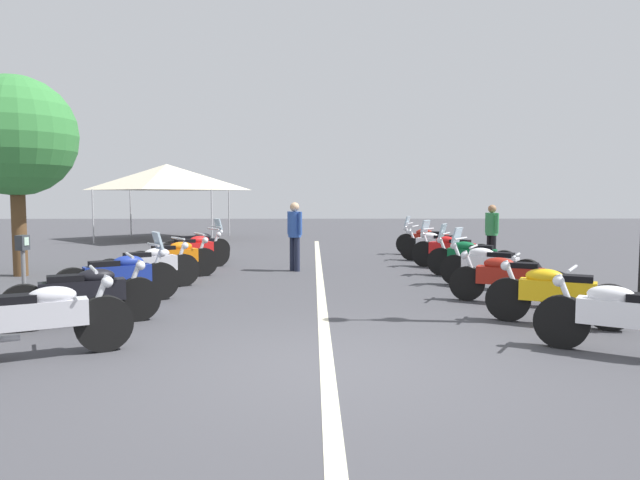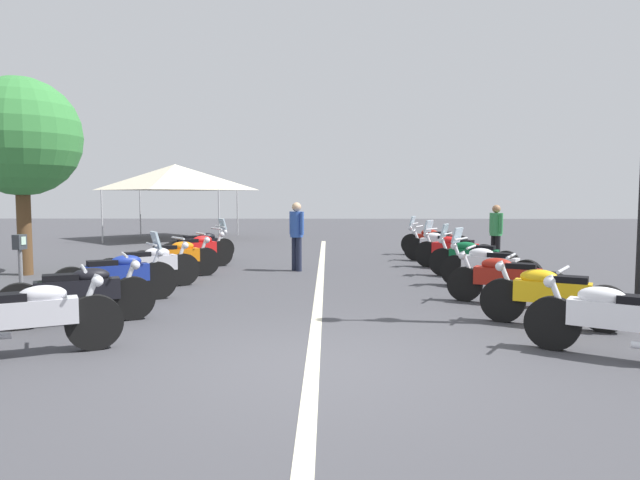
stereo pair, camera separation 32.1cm
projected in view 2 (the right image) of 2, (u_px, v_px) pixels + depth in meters
ground_plane at (312, 366)px, 6.27m from camera, size 80.00×80.00×0.00m
lane_centre_stripe at (320, 283)px, 12.27m from camera, size 22.39×0.16×0.01m
motorcycle_left_row_0 at (28, 317)px, 6.61m from camera, size 1.12×1.96×1.02m
motorcycle_left_row_1 at (79, 293)px, 8.28m from camera, size 1.11×2.01×1.01m
motorcycle_left_row_2 at (118, 276)px, 9.95m from camera, size 1.25×1.88×1.23m
motorcycle_left_row_3 at (149, 266)px, 11.45m from camera, size 1.40×1.79×1.01m
motorcycle_left_row_4 at (176, 257)px, 13.00m from camera, size 1.20×1.85×1.01m
motorcycle_left_row_5 at (197, 250)px, 14.76m from camera, size 1.31×1.73×1.02m
motorcycle_left_row_6 at (202, 245)px, 16.30m from camera, size 1.24×1.77×1.20m
motorcycle_right_row_0 at (616, 319)px, 6.55m from camera, size 1.22×1.82×1.01m
motorcycle_right_row_1 at (551, 295)px, 8.14m from camera, size 1.07×1.84×1.00m
motorcycle_right_row_2 at (506, 279)px, 9.80m from camera, size 1.08×1.91×0.99m
motorcycle_right_row_3 at (488, 266)px, 11.45m from camera, size 1.35×1.76×1.21m
motorcycle_right_row_4 at (472, 257)px, 12.99m from camera, size 1.11×1.89×1.21m
motorcycle_right_row_5 at (454, 250)px, 14.51m from camera, size 1.44×1.85×1.23m
motorcycle_right_row_6 at (439, 245)px, 16.13m from camera, size 1.08×1.91×1.01m
motorcycle_right_row_7 at (434, 240)px, 17.80m from camera, size 1.06×2.02×1.22m
parking_meter at (20, 261)px, 8.50m from camera, size 0.20×0.15×1.29m
bystander_0 at (496, 230)px, 15.23m from camera, size 0.51×0.32×1.62m
bystander_1 at (297, 231)px, 14.15m from camera, size 0.43×0.37×1.70m
roadside_tree_0 at (21, 138)px, 13.27m from camera, size 2.74×2.74×4.60m
event_tent at (175, 177)px, 24.53m from camera, size 5.10×5.10×3.20m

